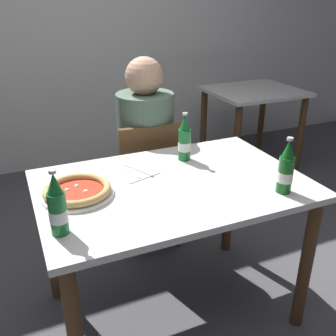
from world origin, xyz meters
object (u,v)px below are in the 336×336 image
at_px(dining_table_main, 172,204).
at_px(napkin_with_cutlery, 135,172).
at_px(pizza_margherita_near, 77,191).
at_px(beer_bottle_left, 57,208).
at_px(beer_bottle_right, 286,170).
at_px(dining_table_background, 252,107).
at_px(beer_bottle_center, 185,140).
at_px(chair_behind_table, 148,177).
at_px(diner_seated, 146,159).

height_order(dining_table_main, napkin_with_cutlery, napkin_with_cutlery).
height_order(pizza_margherita_near, beer_bottle_left, beer_bottle_left).
relative_size(beer_bottle_right, napkin_with_cutlery, 1.10).
xyz_separation_m(dining_table_background, beer_bottle_right, (-1.03, -1.67, 0.26)).
relative_size(beer_bottle_center, napkin_with_cutlery, 1.10).
distance_m(dining_table_background, beer_bottle_left, 2.54).
distance_m(chair_behind_table, pizza_margherita_near, 0.82).
height_order(beer_bottle_left, napkin_with_cutlery, beer_bottle_left).
height_order(dining_table_background, beer_bottle_center, beer_bottle_center).
bearing_deg(beer_bottle_right, beer_bottle_left, 175.99).
height_order(beer_bottle_center, napkin_with_cutlery, beer_bottle_center).
xyz_separation_m(chair_behind_table, diner_seated, (0.01, 0.05, 0.10)).
relative_size(chair_behind_table, dining_table_background, 1.06).
bearing_deg(dining_table_background, pizza_margherita_near, -143.84).
relative_size(dining_table_background, beer_bottle_left, 3.24).
xyz_separation_m(dining_table_main, beer_bottle_right, (0.40, -0.27, 0.22)).
bearing_deg(beer_bottle_left, chair_behind_table, 51.93).
relative_size(diner_seated, napkin_with_cutlery, 5.38).
bearing_deg(pizza_margherita_near, beer_bottle_left, -113.82).
distance_m(diner_seated, dining_table_background, 1.50).
distance_m(dining_table_background, beer_bottle_right, 1.98).
relative_size(diner_seated, beer_bottle_left, 4.89).
bearing_deg(chair_behind_table, napkin_with_cutlery, 68.38).
distance_m(diner_seated, pizza_margherita_near, 0.84).
distance_m(dining_table_main, beer_bottle_center, 0.35).
bearing_deg(beer_bottle_center, pizza_margherita_near, -163.68).
height_order(chair_behind_table, napkin_with_cutlery, chair_behind_table).
height_order(diner_seated, beer_bottle_right, diner_seated).
xyz_separation_m(dining_table_background, pizza_margherita_near, (-1.85, -1.35, 0.18)).
bearing_deg(napkin_with_cutlery, dining_table_background, 38.33).
xyz_separation_m(beer_bottle_left, beer_bottle_right, (0.93, -0.07, 0.00)).
bearing_deg(chair_behind_table, diner_seated, -92.44).
bearing_deg(diner_seated, dining_table_background, 29.32).
xyz_separation_m(dining_table_main, beer_bottle_center, (0.16, 0.22, 0.22)).
distance_m(dining_table_background, pizza_margherita_near, 2.29).
bearing_deg(napkin_with_cutlery, beer_bottle_right, -40.46).
xyz_separation_m(dining_table_main, diner_seated, (0.12, 0.66, -0.05)).
distance_m(pizza_margherita_near, beer_bottle_right, 0.88).
bearing_deg(beer_bottle_left, napkin_with_cutlery, 42.78).
distance_m(dining_table_main, napkin_with_cutlery, 0.24).
height_order(dining_table_main, beer_bottle_left, beer_bottle_left).
height_order(beer_bottle_left, beer_bottle_right, same).
xyz_separation_m(pizza_margherita_near, napkin_with_cutlery, (0.30, 0.12, -0.02)).
relative_size(dining_table_main, napkin_with_cutlery, 5.34).
bearing_deg(beer_bottle_center, beer_bottle_left, -148.55).
bearing_deg(dining_table_main, napkin_with_cutlery, 125.11).
bearing_deg(diner_seated, pizza_margherita_near, -131.13).
bearing_deg(beer_bottle_right, dining_table_main, 145.74).
bearing_deg(dining_table_background, beer_bottle_left, -140.70).
distance_m(chair_behind_table, dining_table_background, 1.54).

